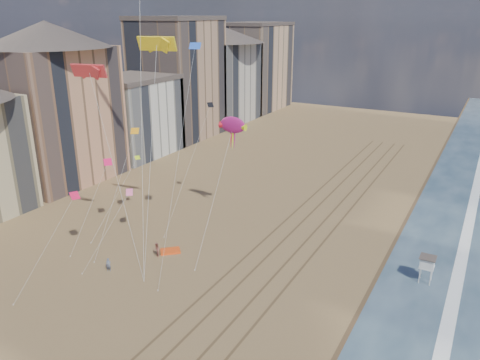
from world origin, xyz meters
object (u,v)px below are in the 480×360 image
object	(u,v)px
kite_flyer_b	(157,250)
grounded_kite	(170,251)
show_kite	(233,125)
kite_flyer_a	(108,265)
lifeguard_stand	(427,263)

from	to	relation	value
kite_flyer_b	grounded_kite	bearing A→B (deg)	110.87
grounded_kite	show_kite	size ratio (longest dim) A/B	0.12
kite_flyer_a	grounded_kite	bearing A→B (deg)	35.53
lifeguard_stand	kite_flyer_a	bearing A→B (deg)	-154.81
show_kite	lifeguard_stand	bearing A→B (deg)	-8.55
grounded_kite	kite_flyer_a	world-z (taller)	kite_flyer_a
show_kite	kite_flyer_b	distance (m)	20.18
lifeguard_stand	show_kite	distance (m)	30.89
kite_flyer_a	show_kite	bearing A→B (deg)	45.17
grounded_kite	kite_flyer_a	size ratio (longest dim) A/B	1.49
lifeguard_stand	kite_flyer_b	size ratio (longest dim) A/B	1.72
lifeguard_stand	kite_flyer_a	distance (m)	37.56
grounded_kite	show_kite	bearing A→B (deg)	37.74
grounded_kite	kite_flyer_b	bearing A→B (deg)	-156.20
lifeguard_stand	kite_flyer_a	size ratio (longest dim) A/B	1.90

